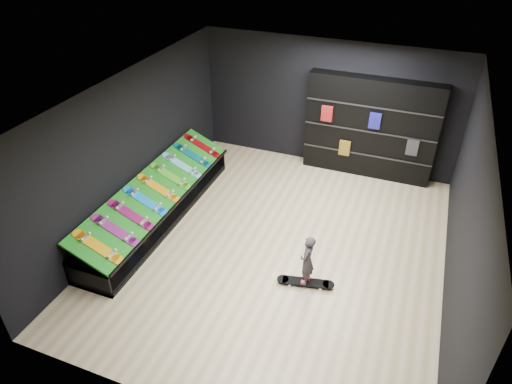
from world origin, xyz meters
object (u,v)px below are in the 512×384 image
(floor_skateboard, at_px, (305,283))
(child, at_px, (307,269))
(back_shelving, at_px, (370,128))
(display_rack, at_px, (159,208))

(floor_skateboard, bearing_deg, child, 168.13)
(back_shelving, height_order, child, back_shelving)
(back_shelving, xyz_separation_m, floor_skateboard, (-0.27, -4.10, -1.12))
(display_rack, relative_size, floor_skateboard, 4.59)
(child, bearing_deg, display_rack, -101.42)
(back_shelving, height_order, floor_skateboard, back_shelving)
(floor_skateboard, xyz_separation_m, child, (-0.00, 0.00, 0.33))
(display_rack, bearing_deg, back_shelving, 42.62)
(display_rack, bearing_deg, child, -13.22)
(floor_skateboard, bearing_deg, back_shelving, 74.35)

